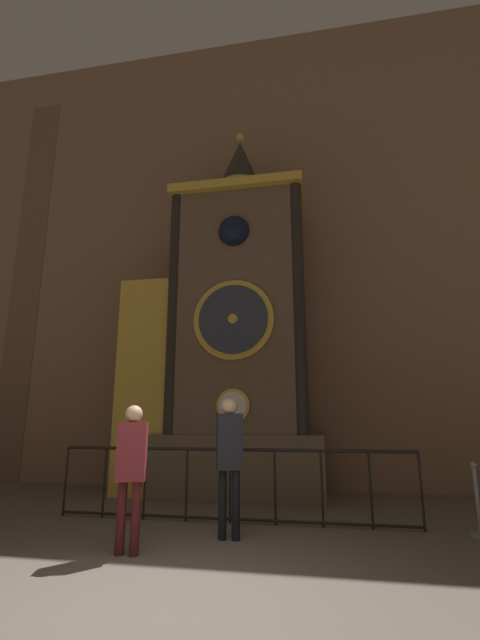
{
  "coord_description": "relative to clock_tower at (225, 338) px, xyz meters",
  "views": [
    {
      "loc": [
        1.34,
        -3.75,
        1.52
      ],
      "look_at": [
        -0.36,
        5.26,
        3.65
      ],
      "focal_mm": 24.0,
      "sensor_mm": 36.0,
      "label": 1
    }
  ],
  "objects": [
    {
      "name": "ground_plane",
      "position": [
        0.7,
        -5.23,
        -3.26
      ],
      "size": [
        28.0,
        28.0,
        0.0
      ],
      "primitive_type": "plane",
      "color": "brown"
    },
    {
      "name": "clock_tower",
      "position": [
        0.0,
        0.0,
        0.0
      ],
      "size": [
        4.3,
        1.79,
        8.33
      ],
      "color": "brown",
      "rests_on": "ground_plane"
    },
    {
      "name": "cathedral_back_wall",
      "position": [
        0.61,
        1.19,
        2.79
      ],
      "size": [
        24.0,
        0.32,
        12.11
      ],
      "color": "#846047",
      "rests_on": "ground_plane"
    },
    {
      "name": "railing_fence",
      "position": [
        0.6,
        -2.21,
        -2.66
      ],
      "size": [
        5.57,
        0.05,
        1.09
      ],
      "color": "black",
      "rests_on": "ground_plane"
    },
    {
      "name": "stanchion_post",
      "position": [
        4.04,
        -2.33,
        -2.96
      ],
      "size": [
        0.28,
        0.28,
        0.95
      ],
      "color": "gray",
      "rests_on": "ground_plane"
    },
    {
      "name": "visitor_near",
      "position": [
        -0.24,
        -3.95,
        -2.24
      ],
      "size": [
        0.39,
        0.31,
        1.69
      ],
      "rotation": [
        0.0,
        0.0,
        0.28
      ],
      "color": "#461518",
      "rests_on": "ground_plane"
    },
    {
      "name": "visitor_far",
      "position": [
        0.78,
        -3.11,
        -2.16
      ],
      "size": [
        0.39,
        0.32,
        1.81
      ],
      "rotation": [
        0.0,
        0.0,
        0.34
      ],
      "color": "black",
      "rests_on": "ground_plane"
    }
  ]
}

